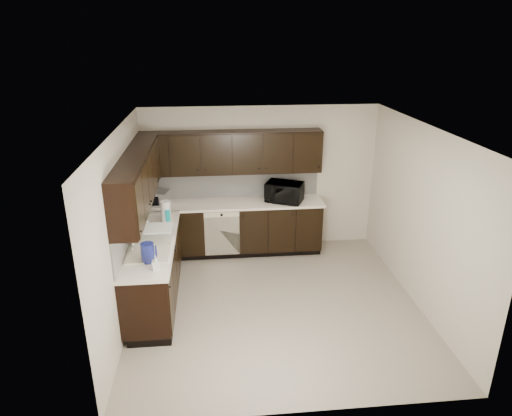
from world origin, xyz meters
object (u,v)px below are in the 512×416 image
(storage_bin, at_px, (154,234))
(sink, at_px, (150,254))
(toaster_oven, at_px, (157,198))
(microwave, at_px, (284,192))
(blue_pitcher, at_px, (148,253))

(storage_bin, bearing_deg, sink, -96.66)
(toaster_oven, bearing_deg, storage_bin, -73.66)
(microwave, xyz_separation_m, toaster_oven, (-2.12, 0.03, -0.05))
(blue_pitcher, bearing_deg, sink, 71.50)
(microwave, relative_size, storage_bin, 1.25)
(toaster_oven, distance_m, blue_pitcher, 2.03)
(storage_bin, bearing_deg, microwave, 34.36)
(microwave, height_order, blue_pitcher, microwave)
(toaster_oven, bearing_deg, sink, -75.50)
(sink, relative_size, microwave, 1.37)
(microwave, bearing_deg, storage_bin, -120.98)
(toaster_oven, bearing_deg, microwave, 11.27)
(sink, relative_size, blue_pitcher, 3.29)
(blue_pitcher, bearing_deg, toaster_oven, 70.11)
(sink, bearing_deg, blue_pitcher, -86.02)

